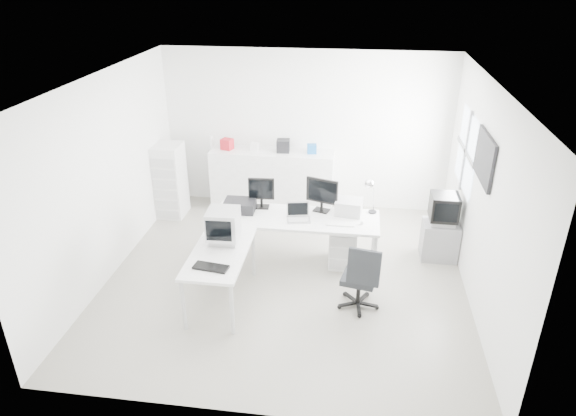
# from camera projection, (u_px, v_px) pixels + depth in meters

# --- Properties ---
(floor) EXTENTS (5.00, 5.00, 0.01)m
(floor) POSITION_uv_depth(u_px,v_px,m) (286.00, 276.00, 7.38)
(floor) COLOR beige
(floor) RESTS_ON ground
(ceiling) EXTENTS (5.00, 5.00, 0.01)m
(ceiling) POSITION_uv_depth(u_px,v_px,m) (286.00, 81.00, 6.16)
(ceiling) COLOR white
(ceiling) RESTS_ON back_wall
(back_wall) EXTENTS (5.00, 0.02, 2.80)m
(back_wall) POSITION_uv_depth(u_px,v_px,m) (306.00, 131.00, 9.00)
(back_wall) COLOR white
(back_wall) RESTS_ON floor
(left_wall) EXTENTS (0.02, 5.00, 2.80)m
(left_wall) POSITION_uv_depth(u_px,v_px,m) (107.00, 177.00, 7.08)
(left_wall) COLOR white
(left_wall) RESTS_ON floor
(right_wall) EXTENTS (0.02, 5.00, 2.80)m
(right_wall) POSITION_uv_depth(u_px,v_px,m) (482.00, 198.00, 6.46)
(right_wall) COLOR white
(right_wall) RESTS_ON floor
(window) EXTENTS (0.02, 1.20, 1.10)m
(window) POSITION_uv_depth(u_px,v_px,m) (466.00, 151.00, 7.45)
(window) COLOR white
(window) RESTS_ON right_wall
(wall_picture) EXTENTS (0.04, 0.90, 0.60)m
(wall_picture) POSITION_uv_depth(u_px,v_px,m) (485.00, 158.00, 6.34)
(wall_picture) COLOR black
(wall_picture) RESTS_ON right_wall
(main_desk) EXTENTS (2.40, 0.80, 0.75)m
(main_desk) POSITION_uv_depth(u_px,v_px,m) (296.00, 240.00, 7.59)
(main_desk) COLOR white
(main_desk) RESTS_ON floor
(side_desk) EXTENTS (0.70, 1.40, 0.75)m
(side_desk) POSITION_uv_depth(u_px,v_px,m) (221.00, 276.00, 6.72)
(side_desk) COLOR white
(side_desk) RESTS_ON floor
(drawer_pedestal) EXTENTS (0.40, 0.50, 0.60)m
(drawer_pedestal) POSITION_uv_depth(u_px,v_px,m) (343.00, 245.00, 7.58)
(drawer_pedestal) COLOR white
(drawer_pedestal) RESTS_ON floor
(inkjet_printer) EXTENTS (0.46, 0.36, 0.16)m
(inkjet_printer) POSITION_uv_depth(u_px,v_px,m) (240.00, 206.00, 7.59)
(inkjet_printer) COLOR black
(inkjet_printer) RESTS_ON main_desk
(lcd_monitor_small) EXTENTS (0.40, 0.25, 0.48)m
(lcd_monitor_small) POSITION_uv_depth(u_px,v_px,m) (261.00, 193.00, 7.61)
(lcd_monitor_small) COLOR black
(lcd_monitor_small) RESTS_ON main_desk
(lcd_monitor_large) EXTENTS (0.52, 0.34, 0.51)m
(lcd_monitor_large) POSITION_uv_depth(u_px,v_px,m) (322.00, 195.00, 7.50)
(lcd_monitor_large) COLOR black
(lcd_monitor_large) RESTS_ON main_desk
(laptop) EXTENTS (0.43, 0.44, 0.24)m
(laptop) POSITION_uv_depth(u_px,v_px,m) (299.00, 213.00, 7.28)
(laptop) COLOR #B7B7BA
(laptop) RESTS_ON main_desk
(white_keyboard) EXTENTS (0.40, 0.12, 0.02)m
(white_keyboard) POSITION_uv_depth(u_px,v_px,m) (340.00, 224.00, 7.21)
(white_keyboard) COLOR white
(white_keyboard) RESTS_ON main_desk
(white_mouse) EXTENTS (0.05, 0.05, 0.05)m
(white_mouse) POSITION_uv_depth(u_px,v_px,m) (362.00, 223.00, 7.21)
(white_mouse) COLOR white
(white_mouse) RESTS_ON main_desk
(laser_printer) EXTENTS (0.41, 0.36, 0.21)m
(laser_printer) POSITION_uv_depth(u_px,v_px,m) (349.00, 207.00, 7.48)
(laser_printer) COLOR #B5B5B5
(laser_printer) RESTS_ON main_desk
(desk_lamp) EXTENTS (0.21, 0.21, 0.52)m
(desk_lamp) POSITION_uv_depth(u_px,v_px,m) (374.00, 196.00, 7.45)
(desk_lamp) COLOR silver
(desk_lamp) RESTS_ON main_desk
(crt_monitor) EXTENTS (0.40, 0.40, 0.45)m
(crt_monitor) POSITION_uv_depth(u_px,v_px,m) (223.00, 227.00, 6.68)
(crt_monitor) COLOR #B7B7BA
(crt_monitor) RESTS_ON side_desk
(black_keyboard) EXTENTS (0.45, 0.23, 0.03)m
(black_keyboard) POSITION_uv_depth(u_px,v_px,m) (211.00, 267.00, 6.19)
(black_keyboard) COLOR black
(black_keyboard) RESTS_ON side_desk
(office_chair) EXTENTS (0.65, 0.65, 0.96)m
(office_chair) POSITION_uv_depth(u_px,v_px,m) (360.00, 275.00, 6.56)
(office_chair) COLOR #252729
(office_chair) RESTS_ON floor
(tv_cabinet) EXTENTS (0.53, 0.43, 0.58)m
(tv_cabinet) POSITION_uv_depth(u_px,v_px,m) (439.00, 240.00, 7.74)
(tv_cabinet) COLOR gray
(tv_cabinet) RESTS_ON floor
(crt_tv) EXTENTS (0.50, 0.48, 0.45)m
(crt_tv) POSITION_uv_depth(u_px,v_px,m) (444.00, 210.00, 7.52)
(crt_tv) COLOR black
(crt_tv) RESTS_ON tv_cabinet
(sideboard) EXTENTS (2.17, 0.54, 1.09)m
(sideboard) POSITION_uv_depth(u_px,v_px,m) (272.00, 180.00, 9.21)
(sideboard) COLOR white
(sideboard) RESTS_ON floor
(clutter_box_a) EXTENTS (0.23, 0.22, 0.19)m
(clutter_box_a) POSITION_uv_depth(u_px,v_px,m) (227.00, 144.00, 9.03)
(clutter_box_a) COLOR red
(clutter_box_a) RESTS_ON sideboard
(clutter_box_b) EXTENTS (0.15, 0.14, 0.14)m
(clutter_box_b) POSITION_uv_depth(u_px,v_px,m) (255.00, 147.00, 8.98)
(clutter_box_b) COLOR white
(clutter_box_b) RESTS_ON sideboard
(clutter_box_c) EXTENTS (0.23, 0.22, 0.22)m
(clutter_box_c) POSITION_uv_depth(u_px,v_px,m) (283.00, 146.00, 8.90)
(clutter_box_c) COLOR black
(clutter_box_c) RESTS_ON sideboard
(clutter_box_d) EXTENTS (0.18, 0.16, 0.16)m
(clutter_box_d) POSITION_uv_depth(u_px,v_px,m) (312.00, 149.00, 8.85)
(clutter_box_d) COLOR #16589D
(clutter_box_d) RESTS_ON sideboard
(clutter_bottle) EXTENTS (0.07, 0.07, 0.22)m
(clutter_bottle) POSITION_uv_depth(u_px,v_px,m) (211.00, 142.00, 9.09)
(clutter_bottle) COLOR white
(clutter_bottle) RESTS_ON sideboard
(filing_cabinet) EXTENTS (0.45, 0.54, 1.30)m
(filing_cabinet) POSITION_uv_depth(u_px,v_px,m) (170.00, 180.00, 8.92)
(filing_cabinet) COLOR white
(filing_cabinet) RESTS_ON floor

